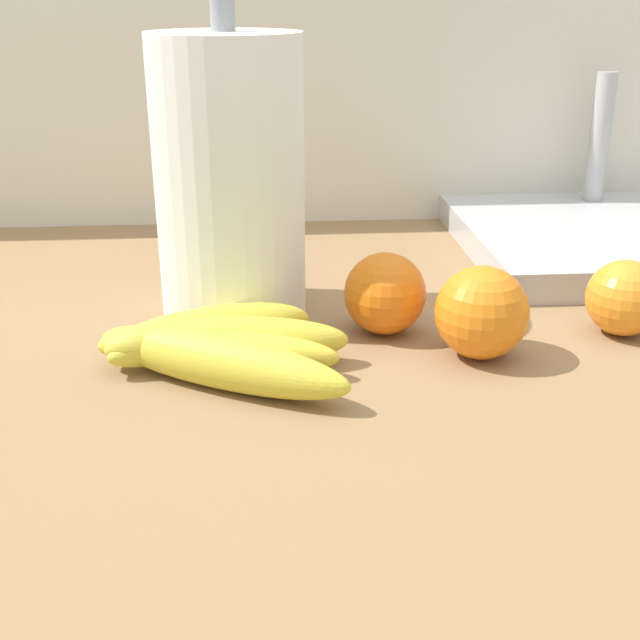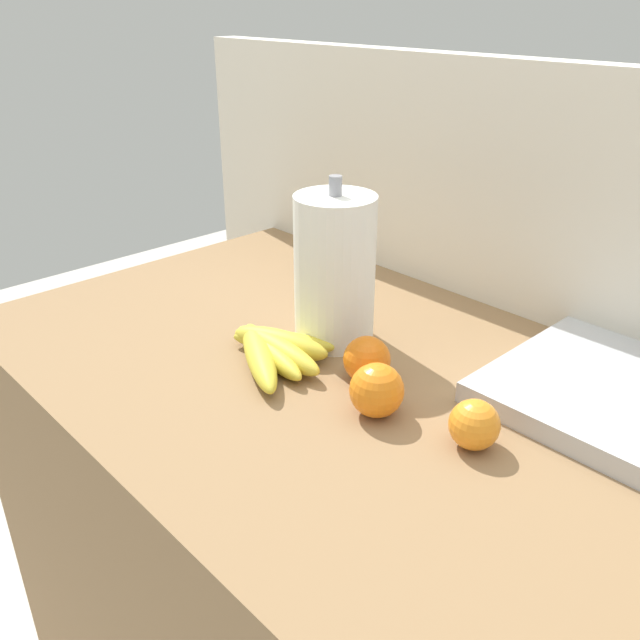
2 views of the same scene
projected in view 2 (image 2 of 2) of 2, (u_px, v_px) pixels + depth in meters
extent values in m
cube|color=olive|center=(395.00, 630.00, 1.11)|extent=(1.48, 0.74, 0.88)
cube|color=silver|center=(539.00, 429.00, 1.26)|extent=(1.88, 0.06, 1.30)
ellipsoid|color=gold|center=(259.00, 356.00, 1.01)|extent=(0.20, 0.14, 0.04)
ellipsoid|color=gold|center=(270.00, 353.00, 1.02)|extent=(0.19, 0.07, 0.04)
ellipsoid|color=gold|center=(277.00, 350.00, 1.03)|extent=(0.19, 0.04, 0.04)
ellipsoid|color=gold|center=(280.00, 343.00, 1.04)|extent=(0.17, 0.10, 0.04)
ellipsoid|color=gold|center=(283.00, 342.00, 1.06)|extent=(0.16, 0.12, 0.04)
sphere|color=orange|center=(377.00, 390.00, 0.89)|extent=(0.07, 0.07, 0.07)
sphere|color=orange|center=(367.00, 360.00, 0.97)|extent=(0.07, 0.07, 0.07)
sphere|color=orange|center=(474.00, 425.00, 0.83)|extent=(0.06, 0.06, 0.06)
cylinder|color=white|center=(335.00, 270.00, 1.05)|extent=(0.13, 0.13, 0.24)
cylinder|color=gray|center=(335.00, 262.00, 1.05)|extent=(0.02, 0.02, 0.27)
cube|color=#B7BABF|center=(635.00, 401.00, 0.91)|extent=(0.36, 0.32, 0.03)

